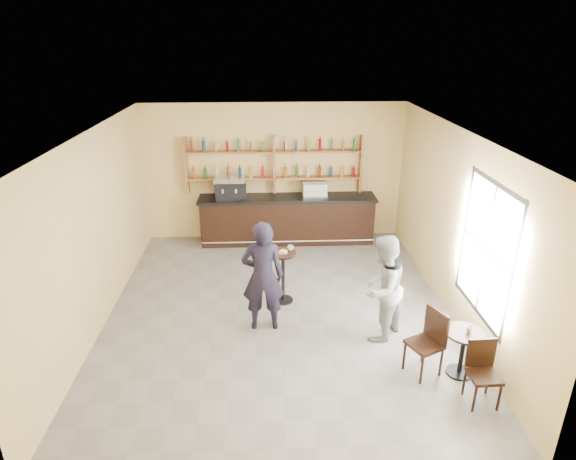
{
  "coord_description": "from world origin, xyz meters",
  "views": [
    {
      "loc": [
        -0.19,
        -7.4,
        4.63
      ],
      "look_at": [
        0.2,
        0.8,
        1.25
      ],
      "focal_mm": 30.0,
      "sensor_mm": 36.0,
      "label": 1
    }
  ],
  "objects_px": {
    "espresso_machine": "(230,187)",
    "cafe_table": "(462,353)",
    "chair_south": "(484,375)",
    "patron_second": "(382,288)",
    "bar_counter": "(287,219)",
    "pedestal_table": "(283,277)",
    "man_main": "(263,276)",
    "pastry_case": "(315,190)",
    "chair_west": "(424,344)"
  },
  "relations": [
    {
      "from": "chair_west",
      "to": "patron_second",
      "type": "relative_size",
      "value": 0.56
    },
    {
      "from": "man_main",
      "to": "espresso_machine",
      "type": "bearing_deg",
      "value": -79.34
    },
    {
      "from": "bar_counter",
      "to": "man_main",
      "type": "bearing_deg",
      "value": -98.94
    },
    {
      "from": "chair_west",
      "to": "chair_south",
      "type": "xyz_separation_m",
      "value": [
        0.6,
        -0.65,
        -0.05
      ]
    },
    {
      "from": "espresso_machine",
      "to": "chair_west",
      "type": "relative_size",
      "value": 0.69
    },
    {
      "from": "bar_counter",
      "to": "chair_south",
      "type": "xyz_separation_m",
      "value": [
        2.35,
        -5.55,
        -0.1
      ]
    },
    {
      "from": "chair_west",
      "to": "patron_second",
      "type": "height_order",
      "value": "patron_second"
    },
    {
      "from": "espresso_machine",
      "to": "chair_south",
      "type": "height_order",
      "value": "espresso_machine"
    },
    {
      "from": "espresso_machine",
      "to": "chair_south",
      "type": "bearing_deg",
      "value": -65.92
    },
    {
      "from": "bar_counter",
      "to": "chair_south",
      "type": "bearing_deg",
      "value": -67.08
    },
    {
      "from": "chair_south",
      "to": "man_main",
      "type": "bearing_deg",
      "value": 145.06
    },
    {
      "from": "bar_counter",
      "to": "chair_west",
      "type": "xyz_separation_m",
      "value": [
        1.75,
        -4.9,
        -0.06
      ]
    },
    {
      "from": "espresso_machine",
      "to": "chair_west",
      "type": "distance_m",
      "value": 5.84
    },
    {
      "from": "cafe_table",
      "to": "chair_west",
      "type": "distance_m",
      "value": 0.57
    },
    {
      "from": "espresso_machine",
      "to": "patron_second",
      "type": "relative_size",
      "value": 0.39
    },
    {
      "from": "pastry_case",
      "to": "chair_west",
      "type": "height_order",
      "value": "pastry_case"
    },
    {
      "from": "espresso_machine",
      "to": "man_main",
      "type": "bearing_deg",
      "value": -87.61
    },
    {
      "from": "man_main",
      "to": "patron_second",
      "type": "height_order",
      "value": "man_main"
    },
    {
      "from": "espresso_machine",
      "to": "pedestal_table",
      "type": "height_order",
      "value": "espresso_machine"
    },
    {
      "from": "cafe_table",
      "to": "pedestal_table",
      "type": "bearing_deg",
      "value": 138.89
    },
    {
      "from": "cafe_table",
      "to": "chair_south",
      "type": "height_order",
      "value": "chair_south"
    },
    {
      "from": "chair_west",
      "to": "bar_counter",
      "type": "bearing_deg",
      "value": 173.92
    },
    {
      "from": "bar_counter",
      "to": "espresso_machine",
      "type": "height_order",
      "value": "espresso_machine"
    },
    {
      "from": "espresso_machine",
      "to": "pedestal_table",
      "type": "xyz_separation_m",
      "value": [
        1.11,
        -2.77,
        -0.86
      ]
    },
    {
      "from": "pedestal_table",
      "to": "cafe_table",
      "type": "relative_size",
      "value": 1.39
    },
    {
      "from": "pedestal_table",
      "to": "patron_second",
      "type": "height_order",
      "value": "patron_second"
    },
    {
      "from": "espresso_machine",
      "to": "cafe_table",
      "type": "relative_size",
      "value": 0.97
    },
    {
      "from": "pedestal_table",
      "to": "chair_south",
      "type": "xyz_separation_m",
      "value": [
        2.55,
        -2.78,
        -0.04
      ]
    },
    {
      "from": "espresso_machine",
      "to": "chair_south",
      "type": "xyz_separation_m",
      "value": [
        3.66,
        -5.55,
        -0.91
      ]
    },
    {
      "from": "pedestal_table",
      "to": "chair_west",
      "type": "height_order",
      "value": "chair_west"
    },
    {
      "from": "pastry_case",
      "to": "man_main",
      "type": "height_order",
      "value": "man_main"
    },
    {
      "from": "pastry_case",
      "to": "chair_west",
      "type": "bearing_deg",
      "value": -77.09
    },
    {
      "from": "bar_counter",
      "to": "patron_second",
      "type": "xyz_separation_m",
      "value": [
        1.32,
        -3.96,
        0.33
      ]
    },
    {
      "from": "bar_counter",
      "to": "chair_west",
      "type": "height_order",
      "value": "bar_counter"
    },
    {
      "from": "pastry_case",
      "to": "cafe_table",
      "type": "relative_size",
      "value": 0.78
    },
    {
      "from": "bar_counter",
      "to": "espresso_machine",
      "type": "bearing_deg",
      "value": 180.0
    },
    {
      "from": "bar_counter",
      "to": "pedestal_table",
      "type": "relative_size",
      "value": 4.15
    },
    {
      "from": "bar_counter",
      "to": "man_main",
      "type": "distance_m",
      "value": 3.66
    },
    {
      "from": "pedestal_table",
      "to": "chair_west",
      "type": "relative_size",
      "value": 0.99
    },
    {
      "from": "cafe_table",
      "to": "chair_west",
      "type": "xyz_separation_m",
      "value": [
        -0.55,
        0.05,
        0.14
      ]
    },
    {
      "from": "espresso_machine",
      "to": "chair_south",
      "type": "distance_m",
      "value": 6.71
    },
    {
      "from": "bar_counter",
      "to": "cafe_table",
      "type": "relative_size",
      "value": 5.75
    },
    {
      "from": "chair_west",
      "to": "chair_south",
      "type": "height_order",
      "value": "chair_west"
    },
    {
      "from": "man_main",
      "to": "cafe_table",
      "type": "relative_size",
      "value": 2.69
    },
    {
      "from": "espresso_machine",
      "to": "pedestal_table",
      "type": "relative_size",
      "value": 0.7
    },
    {
      "from": "bar_counter",
      "to": "pedestal_table",
      "type": "distance_m",
      "value": 2.78
    },
    {
      "from": "chair_south",
      "to": "patron_second",
      "type": "xyz_separation_m",
      "value": [
        -1.03,
        1.59,
        0.44
      ]
    },
    {
      "from": "pastry_case",
      "to": "chair_south",
      "type": "distance_m",
      "value": 5.87
    },
    {
      "from": "pastry_case",
      "to": "cafe_table",
      "type": "distance_m",
      "value": 5.3
    },
    {
      "from": "man_main",
      "to": "pastry_case",
      "type": "bearing_deg",
      "value": -109.4
    }
  ]
}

